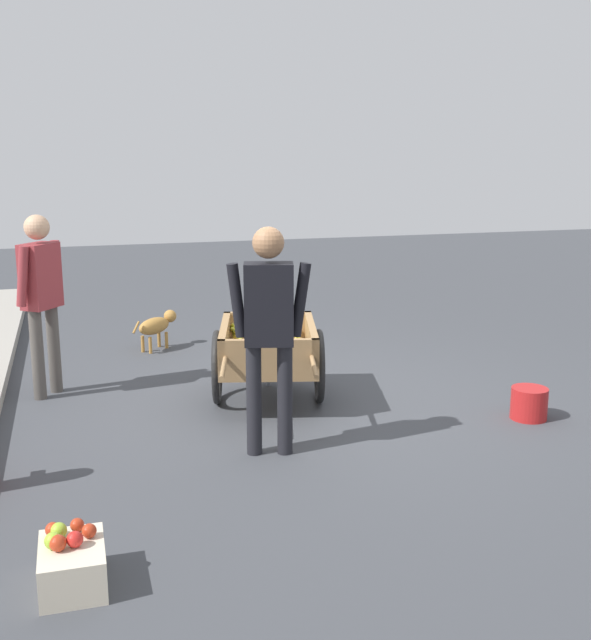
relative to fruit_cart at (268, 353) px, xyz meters
The scene contains 7 objects.
ground_plane 0.61m from the fruit_cart, 126.66° to the right, with size 24.00×24.00×0.00m, color #3D3F44.
fruit_cart is the anchor object (origin of this frame).
vendor_person 1.27m from the fruit_cart, 166.10° to the left, with size 0.28×0.57×1.64m.
dog 2.22m from the fruit_cart, 19.13° to the left, with size 0.49×0.52×0.40m.
plastic_bucket 2.20m from the fruit_cart, 117.35° to the right, with size 0.29×0.29×0.26m, color #B21E1E.
apple_crate 3.03m from the fruit_cart, 146.55° to the left, with size 0.44×0.32×0.31m.
bystander_person 2.05m from the fruit_cart, 67.98° to the left, with size 0.43×0.39×1.61m.
Camera 1 is at (-5.93, 1.90, 2.15)m, focal length 43.25 mm.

